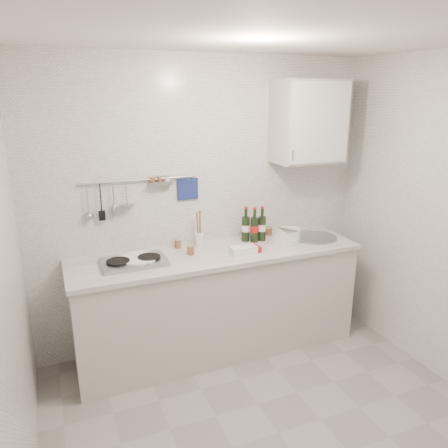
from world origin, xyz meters
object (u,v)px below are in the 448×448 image
plate_stack_hob (138,260)px  wine_bottles (254,224)px  plate_stack_sink (287,236)px  utensil_crock (199,238)px  wall_cabinet (309,122)px

plate_stack_hob → wine_bottles: size_ratio=1.01×
plate_stack_hob → plate_stack_sink: size_ratio=1.16×
plate_stack_sink → utensil_crock: (-0.77, 0.18, 0.02)m
wine_bottles → utensil_crock: bearing=174.5°
wall_cabinet → wine_bottles: (-0.50, 0.02, -0.87)m
plate_stack_sink → plate_stack_hob: bearing=179.8°
plate_stack_sink → wine_bottles: (-0.27, 0.13, 0.10)m
wall_cabinet → wine_bottles: bearing=178.1°
plate_stack_sink → wall_cabinet: bearing=26.0°
plate_stack_sink → utensil_crock: utensil_crock is taller
wall_cabinet → wine_bottles: size_ratio=2.26×
wall_cabinet → plate_stack_sink: wall_cabinet is taller
plate_stack_sink → wine_bottles: bearing=154.4°
plate_stack_hob → wine_bottles: wine_bottles is taller
plate_stack_sink → wine_bottles: 0.32m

